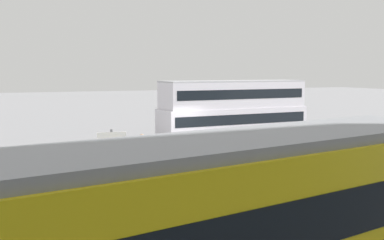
{
  "coord_description": "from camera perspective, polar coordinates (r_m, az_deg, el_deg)",
  "views": [
    {
      "loc": [
        10.45,
        24.3,
        4.5
      ],
      "look_at": [
        2.35,
        5.3,
        2.34
      ],
      "focal_mm": 43.81,
      "sensor_mm": 36.0,
      "label": 1
    }
  ],
  "objects": [
    {
      "name": "double_decker_bus",
      "position": [
        30.98,
        5.04,
        1.29
      ],
      "size": [
        10.18,
        3.12,
        3.88
      ],
      "color": "silver",
      "rests_on": "ground"
    },
    {
      "name": "pedestrian_railing",
      "position": [
        20.1,
        4.29,
        -4.82
      ],
      "size": [
        7.74,
        0.49,
        1.08
      ],
      "color": "gray",
      "rests_on": "ground"
    },
    {
      "name": "info_sign",
      "position": [
        17.83,
        -9.73,
        -3.44
      ],
      "size": [
        1.07,
        0.21,
        2.33
      ],
      "color": "slate",
      "rests_on": "ground"
    },
    {
      "name": "ground_plane",
      "position": [
        26.84,
        0.18,
        -3.67
      ],
      "size": [
        160.0,
        160.0,
        0.0
      ],
      "primitive_type": "plane",
      "color": "gray"
    },
    {
      "name": "pedestrian_near_railing",
      "position": [
        20.96,
        -6.09,
        -3.66
      ],
      "size": [
        0.42,
        0.42,
        1.73
      ],
      "color": "black",
      "rests_on": "ground"
    }
  ]
}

